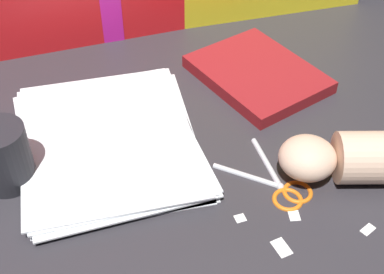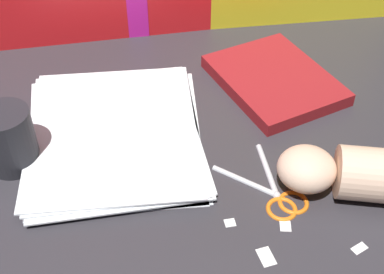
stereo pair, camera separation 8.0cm
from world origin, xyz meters
TOP-DOWN VIEW (x-y plane):
  - ground_plane at (0.00, 0.00)m, footprint 6.00×6.00m
  - paper_stack at (-0.09, 0.09)m, footprint 0.31×0.36m
  - book_closed at (0.21, 0.19)m, footprint 0.25×0.28m
  - scissors at (0.14, -0.07)m, footprint 0.14×0.16m
  - paper_scrap_near at (0.06, -0.12)m, footprint 0.02×0.01m
  - paper_scrap_mid at (0.10, -0.18)m, footprint 0.02×0.03m
  - paper_scrap_far at (0.14, -0.14)m, footprint 0.02×0.02m
  - paper_scrap_side at (0.23, -0.19)m, footprint 0.03×0.02m
  - mug at (-0.25, 0.06)m, footprint 0.08×0.08m

SIDE VIEW (x-z plane):
  - ground_plane at x=0.00m, z-range 0.00..0.00m
  - paper_scrap_side at x=0.23m, z-range 0.00..0.00m
  - paper_scrap_far at x=0.14m, z-range 0.00..0.00m
  - paper_scrap_near at x=0.06m, z-range 0.00..0.00m
  - paper_scrap_mid at x=0.10m, z-range 0.00..0.00m
  - scissors at x=0.14m, z-range 0.00..0.01m
  - paper_stack at x=-0.09m, z-range 0.00..0.02m
  - book_closed at x=0.21m, z-range 0.00..0.02m
  - mug at x=-0.25m, z-range 0.00..0.10m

